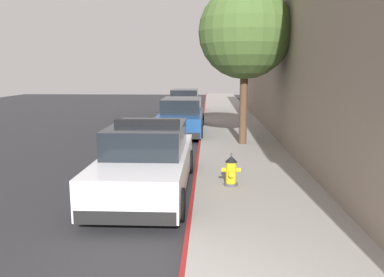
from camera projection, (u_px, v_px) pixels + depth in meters
The scene contains 8 objects.
ground_plane at pixel (78, 149), 14.22m from camera, with size 33.13×60.00×0.20m, color #2B2B2D.
sidewalk_pavement at pixel (241, 146), 13.92m from camera, with size 2.90×60.00×0.15m, color gray.
curb_painted_edge at pixel (200, 145), 13.98m from camera, with size 0.08×60.00×0.15m, color maroon.
police_cruiser at pixel (147, 160), 8.81m from camera, with size 1.94×4.84×1.68m.
parked_car_silver_ahead at pixel (182, 117), 16.88m from camera, with size 1.94×4.84×1.56m.
parked_car_dark_far at pixel (185, 102), 24.51m from camera, with size 1.94×4.84×1.56m.
fire_hydrant at pixel (231, 171), 8.84m from camera, with size 0.44×0.40×0.76m.
street_tree at pixel (245, 32), 13.23m from camera, with size 3.23×3.23×5.55m.
Camera 1 is at (0.30, -3.72, 2.80)m, focal length 35.89 mm.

